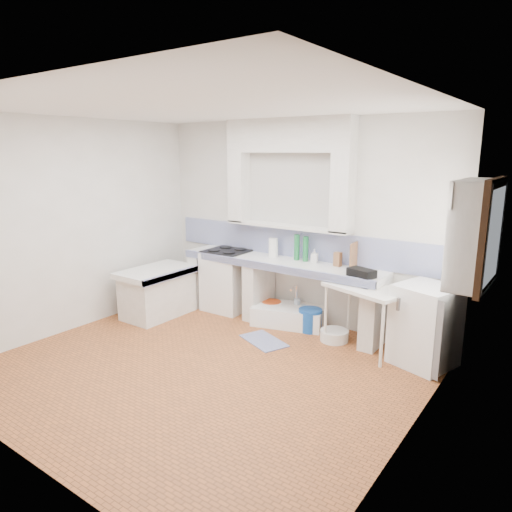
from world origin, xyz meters
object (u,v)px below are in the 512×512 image
Objects in this scene: fridge at (425,325)px; sink at (289,316)px; side_table at (364,319)px; stove at (228,281)px.

sink is at bearing -167.86° from fridge.
fridge is at bearing 19.47° from side_table.
sink is 1.23m from side_table.
sink is 1.02× the size of side_table.
side_table is 0.71m from fridge.
fridge reaches higher than stove.
sink is (1.11, -0.02, -0.33)m from stove.
fridge is (3.00, -0.18, 0.01)m from stove.
stove is 3.00m from fridge.
side_table is (2.29, -0.22, -0.05)m from stove.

